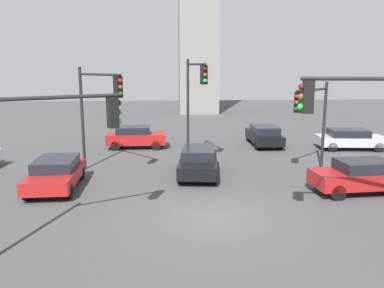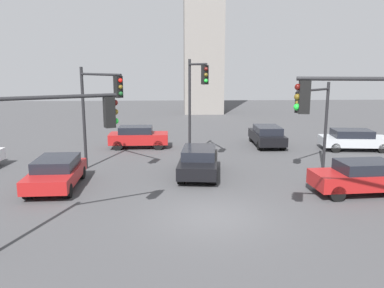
% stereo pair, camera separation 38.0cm
% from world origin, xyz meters
% --- Properties ---
extents(ground_plane, '(100.43, 100.43, 0.00)m').
position_xyz_m(ground_plane, '(0.00, 0.00, 0.00)').
color(ground_plane, '#424244').
extents(traffic_light_0, '(2.46, 2.20, 4.69)m').
position_xyz_m(traffic_light_0, '(5.70, 5.91, 3.27)').
color(traffic_light_0, black).
rests_on(traffic_light_0, ground_plane).
extents(traffic_light_1, '(3.69, 1.94, 4.90)m').
position_xyz_m(traffic_light_1, '(-5.12, -1.75, 3.50)').
color(traffic_light_1, black).
rests_on(traffic_light_1, ground_plane).
extents(traffic_light_2, '(2.57, 2.89, 5.47)m').
position_xyz_m(traffic_light_2, '(-5.13, 6.06, 3.85)').
color(traffic_light_2, black).
rests_on(traffic_light_2, ground_plane).
extents(traffic_light_3, '(4.38, 0.93, 5.49)m').
position_xyz_m(traffic_light_3, '(4.58, -2.37, 3.91)').
color(traffic_light_3, black).
rests_on(traffic_light_3, ground_plane).
extents(traffic_light_4, '(0.97, 3.13, 5.92)m').
position_xyz_m(traffic_light_4, '(-0.14, 8.54, 4.15)').
color(traffic_light_4, black).
rests_on(traffic_light_4, ground_plane).
extents(car_0, '(4.21, 2.08, 1.47)m').
position_xyz_m(car_0, '(6.72, 2.36, 0.78)').
color(car_0, maroon).
rests_on(car_0, ground_plane).
extents(car_2, '(2.11, 4.35, 1.37)m').
position_xyz_m(car_2, '(-6.84, 3.91, 0.73)').
color(car_2, maroon).
rests_on(car_2, ground_plane).
extents(car_3, '(4.56, 2.39, 1.37)m').
position_xyz_m(car_3, '(10.55, 11.36, 0.73)').
color(car_3, '#ADB2B7').
rests_on(car_3, ground_plane).
extents(car_4, '(3.98, 1.75, 1.49)m').
position_xyz_m(car_4, '(-3.89, 12.70, 0.78)').
color(car_4, maroon).
rests_on(car_4, ground_plane).
extents(car_5, '(2.36, 4.59, 1.40)m').
position_xyz_m(car_5, '(-0.16, 5.68, 0.74)').
color(car_5, black).
rests_on(car_5, ground_plane).
extents(car_6, '(1.91, 4.42, 1.42)m').
position_xyz_m(car_6, '(5.09, 13.02, 0.74)').
color(car_6, black).
rests_on(car_6, ground_plane).
extents(skyline_tower, '(4.53, 4.53, 23.95)m').
position_xyz_m(skyline_tower, '(2.06, 33.27, 11.98)').
color(skyline_tower, gray).
rests_on(skyline_tower, ground_plane).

